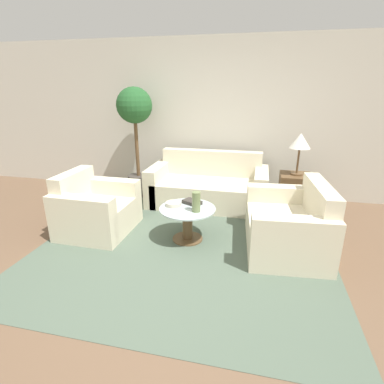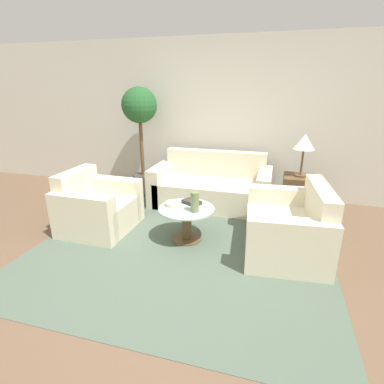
# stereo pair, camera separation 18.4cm
# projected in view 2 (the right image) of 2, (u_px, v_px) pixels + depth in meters

# --- Properties ---
(ground_plane) EXTENTS (14.00, 14.00, 0.00)m
(ground_plane) POSITION_uv_depth(u_px,v_px,m) (159.00, 272.00, 3.13)
(ground_plane) COLOR brown
(wall_back) EXTENTS (10.00, 0.06, 2.60)m
(wall_back) POSITION_uv_depth(u_px,v_px,m) (214.00, 119.00, 5.11)
(wall_back) COLOR beige
(wall_back) RESTS_ON ground_plane
(rug) EXTENTS (3.41, 3.47, 0.01)m
(rug) POSITION_uv_depth(u_px,v_px,m) (187.00, 239.00, 3.79)
(rug) COLOR #4C5B4C
(rug) RESTS_ON ground_plane
(sofa_main) EXTENTS (1.86, 0.91, 0.82)m
(sofa_main) POSITION_uv_depth(u_px,v_px,m) (212.00, 187.00, 4.89)
(sofa_main) COLOR beige
(sofa_main) RESTS_ON ground_plane
(armchair) EXTENTS (0.85, 0.94, 0.79)m
(armchair) POSITION_uv_depth(u_px,v_px,m) (96.00, 209.00, 4.01)
(armchair) COLOR beige
(armchair) RESTS_ON ground_plane
(loveseat) EXTENTS (0.96, 1.28, 0.81)m
(loveseat) POSITION_uv_depth(u_px,v_px,m) (291.00, 229.00, 3.45)
(loveseat) COLOR beige
(loveseat) RESTS_ON ground_plane
(coffee_table) EXTENTS (0.69, 0.69, 0.43)m
(coffee_table) POSITION_uv_depth(u_px,v_px,m) (187.00, 219.00, 3.70)
(coffee_table) COLOR brown
(coffee_table) RESTS_ON ground_plane
(side_table) EXTENTS (0.45, 0.45, 0.60)m
(side_table) POSITION_uv_depth(u_px,v_px,m) (298.00, 195.00, 4.44)
(side_table) COLOR brown
(side_table) RESTS_ON ground_plane
(table_lamp) EXTENTS (0.29, 0.29, 0.61)m
(table_lamp) POSITION_uv_depth(u_px,v_px,m) (304.00, 143.00, 4.18)
(table_lamp) COLOR brown
(table_lamp) RESTS_ON side_table
(potted_plant) EXTENTS (0.58, 0.58, 1.83)m
(potted_plant) POSITION_uv_depth(u_px,v_px,m) (140.00, 122.00, 5.00)
(potted_plant) COLOR #3D3833
(potted_plant) RESTS_ON ground_plane
(vase) EXTENTS (0.10, 0.10, 0.24)m
(vase) POSITION_uv_depth(u_px,v_px,m) (195.00, 202.00, 3.50)
(vase) COLOR #6B7A4C
(vase) RESTS_ON coffee_table
(bowl) EXTENTS (0.19, 0.19, 0.05)m
(bowl) POSITION_uv_depth(u_px,v_px,m) (173.00, 204.00, 3.72)
(bowl) COLOR beige
(bowl) RESTS_ON coffee_table
(book_stack) EXTENTS (0.27, 0.23, 0.05)m
(book_stack) POSITION_uv_depth(u_px,v_px,m) (192.00, 202.00, 3.77)
(book_stack) COLOR #38332D
(book_stack) RESTS_ON coffee_table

